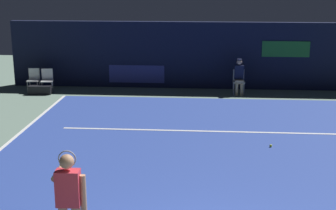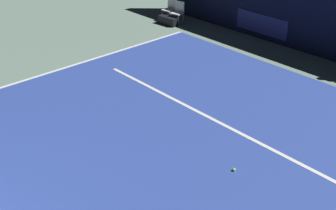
{
  "view_description": "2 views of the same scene",
  "coord_description": "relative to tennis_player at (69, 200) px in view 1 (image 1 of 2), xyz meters",
  "views": [
    {
      "loc": [
        -0.03,
        -6.12,
        4.24
      ],
      "look_at": [
        -0.94,
        5.99,
        1.06
      ],
      "focal_mm": 52.13,
      "sensor_mm": 36.0,
      "label": 1
    },
    {
      "loc": [
        5.89,
        0.3,
        5.36
      ],
      "look_at": [
        -0.31,
        5.97,
        0.7
      ],
      "focal_mm": 45.13,
      "sensor_mm": 36.0,
      "label": 2
    }
  ],
  "objects": [
    {
      "name": "back_wall",
      "position": [
        2.02,
        12.36,
        0.31
      ],
      "size": [
        15.36,
        0.33,
        2.6
      ],
      "color": "#141933",
      "rests_on": "ground"
    },
    {
      "name": "courtside_chair_far",
      "position": [
        -4.51,
        11.24,
        -0.49
      ],
      "size": [
        0.47,
        0.45,
        0.88
      ],
      "color": "white",
      "rests_on": "ground"
    },
    {
      "name": "ground_plane",
      "position": [
        2.02,
        4.52,
        -0.99
      ],
      "size": [
        30.93,
        30.93,
        0.0
      ],
      "primitive_type": "plane",
      "color": "slate"
    },
    {
      "name": "line_judge_on_chair",
      "position": [
        3.3,
        11.38,
        -0.3
      ],
      "size": [
        0.45,
        0.54,
        1.32
      ],
      "color": "white",
      "rests_on": "ground"
    },
    {
      "name": "tennis_player",
      "position": [
        0.0,
        0.0,
        0.0
      ],
      "size": [
        0.65,
        0.93,
        1.73
      ],
      "color": "tan",
      "rests_on": "ground"
    },
    {
      "name": "tennis_ball",
      "position": [
        3.75,
        5.43,
        -0.94
      ],
      "size": [
        0.07,
        0.07,
        0.07
      ],
      "primitive_type": "sphere",
      "color": "#CCE033",
      "rests_on": "court_surface"
    },
    {
      "name": "court_surface",
      "position": [
        2.02,
        4.52,
        -0.98
      ],
      "size": [
        10.42,
        12.05,
        0.01
      ],
      "primitive_type": "cube",
      "color": "#2D479E",
      "rests_on": "ground"
    },
    {
      "name": "courtside_chair_near",
      "position": [
        -3.97,
        11.19,
        -0.49
      ],
      "size": [
        0.51,
        0.49,
        0.88
      ],
      "color": "white",
      "rests_on": "ground"
    },
    {
      "name": "equipment_bag",
      "position": [
        -4.14,
        10.82,
        -0.83
      ],
      "size": [
        0.86,
        0.38,
        0.32
      ],
      "primitive_type": "cube",
      "rotation": [
        0.0,
        0.0,
        0.07
      ],
      "color": "black",
      "rests_on": "ground"
    },
    {
      "name": "line_service",
      "position": [
        2.02,
        6.63,
        -0.97
      ],
      "size": [
        8.12,
        0.1,
        0.01
      ],
      "primitive_type": "cube",
      "color": "white",
      "rests_on": "court_surface"
    }
  ]
}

